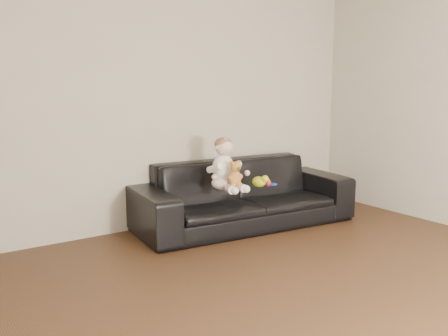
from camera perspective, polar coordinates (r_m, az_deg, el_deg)
floor at (r=3.41m, az=15.93°, el=-17.06°), size 5.50×5.50×0.00m
wall_back at (r=5.23m, az=-7.26°, el=7.40°), size 5.00×0.00×5.00m
sofa at (r=5.31m, az=2.24°, el=-2.96°), size 2.41×1.13×0.68m
baby at (r=4.95m, az=0.10°, el=0.11°), size 0.39×0.47×0.53m
teddy_bear at (r=4.84m, az=1.27°, el=-0.69°), size 0.15×0.15×0.25m
toy_green at (r=5.13m, az=4.01°, el=-1.58°), size 0.18×0.19×0.11m
toy_rattle at (r=5.18m, az=5.04°, el=-1.72°), size 0.09×0.09×0.07m
toy_blue_disc at (r=5.26m, az=5.63°, el=-1.85°), size 0.11×0.11×0.01m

